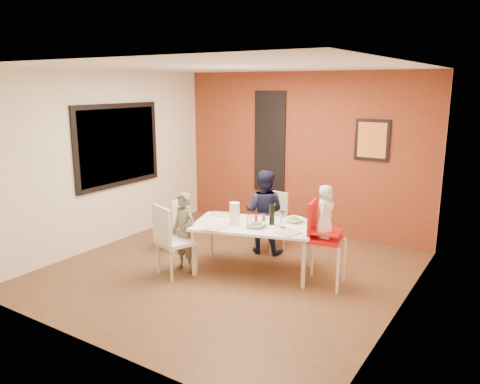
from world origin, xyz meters
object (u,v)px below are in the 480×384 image
Objects in this scene: toddler at (325,211)px; wine_bottle at (272,215)px; high_chair at (322,236)px; paper_towel_roll at (235,214)px; chair_far at (272,217)px; chair_left at (176,221)px; chair_near at (170,237)px; child_far at (264,212)px; child_near at (184,232)px; dining_table at (254,228)px.

toddler is 2.42× the size of wine_bottle.
high_chair is 0.32m from toddler.
high_chair is at bearing -3.13° from wine_bottle.
toddler reaches higher than paper_towel_roll.
chair_left is (-1.15, -0.91, -0.03)m from chair_far.
chair_near is at bearing -141.12° from wine_bottle.
chair_far is 2.96× the size of paper_towel_roll.
wine_bottle is (0.46, -0.60, 0.17)m from child_far.
chair_far is at bearing 118.30° from wine_bottle.
chair_left is at bearing 18.00° from child_far.
toddler is at bearing -135.10° from chair_near.
toddler is 2.21× the size of paper_towel_roll.
wine_bottle is at bearing 115.31° from child_far.
child_near is at bearing 51.89° from chair_left.
paper_towel_roll is at bearing 80.36° from child_far.
dining_table is 6.56× the size of wine_bottle.
chair_far is at bearing 103.96° from dining_table.
wine_bottle is at bearing -120.46° from chair_near.
paper_towel_roll is (-1.18, -0.23, -0.15)m from toddler.
high_chair is 3.97× the size of wine_bottle.
chair_far is 1.05× the size of chair_left.
high_chair is at bearing 94.93° from chair_left.
chair_far is at bearing 43.61° from high_chair.
dining_table is 0.31m from wine_bottle.
paper_towel_roll is at bearing -144.79° from dining_table.
high_chair is 1.64× the size of toddler.
paper_towel_roll is at bearing -115.97° from chair_near.
chair_far is at bearing 78.51° from child_near.
chair_near is 0.76× the size of child_far.
chair_near is at bearing 108.35° from toddler.
child_far reaches higher than dining_table.
child_far is at bearing 92.66° from paper_towel_roll.
child_far is at bearing 127.61° from wine_bottle.
chair_near is 3.55× the size of wine_bottle.
chair_left is 0.80m from child_near.
toddler is at bearing -27.07° from chair_far.
paper_towel_roll is (0.04, -0.86, 0.18)m from child_far.
chair_left is 0.77× the size of child_near.
child_near is (-0.56, -1.44, 0.05)m from chair_far.
child_near is (-1.75, -0.56, -0.10)m from high_chair.
toddler is (1.78, 0.57, 0.42)m from child_near.
toddler reaches higher than chair_near.
chair_near is at bearing -100.71° from chair_far.
child_near is 1.21m from wine_bottle.
chair_near is 1.79m from chair_far.
child_near is at bearing 101.98° from toddler.
dining_table is at bearing -153.16° from wine_bottle.
dining_table is at bearing 35.21° from paper_towel_roll.
toddler is (1.81, 0.81, 0.43)m from chair_near.
chair_left is at bearing 178.11° from dining_table.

